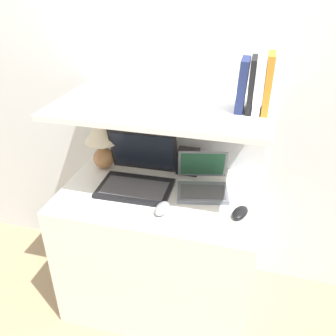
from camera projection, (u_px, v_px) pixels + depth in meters
wall_back at (178, 91)px, 1.99m from camera, size 6.00×0.05×2.40m
desk at (160, 248)px, 2.06m from camera, size 1.03×0.66×0.78m
back_riser at (175, 185)px, 2.24m from camera, size 1.03×0.04×1.21m
shelf at (163, 106)px, 1.70m from camera, size 1.03×0.59×0.03m
table_lamp at (102, 138)px, 2.00m from camera, size 0.20×0.20×0.30m
laptop_large at (138, 175)px, 1.90m from camera, size 0.39×0.34×0.27m
laptop_small at (203, 183)px, 1.86m from camera, size 0.31×0.31×0.20m
computer_mouse at (162, 208)px, 1.71m from camera, size 0.08×0.12×0.03m
second_mouse at (240, 213)px, 1.68m from camera, size 0.10×0.13×0.03m
router_box at (188, 161)px, 2.01m from camera, size 0.12×0.09×0.14m
book_orange at (268, 84)px, 1.53m from camera, size 0.03×0.14×0.26m
book_white at (259, 86)px, 1.54m from camera, size 0.03×0.15×0.23m
book_black at (252, 85)px, 1.55m from camera, size 0.02×0.14×0.24m
book_navy at (242, 85)px, 1.56m from camera, size 0.05×0.13×0.23m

